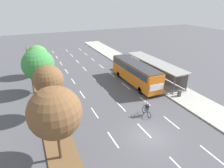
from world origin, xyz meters
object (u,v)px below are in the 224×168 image
at_px(cyclist, 147,109).
at_px(median_tree_nearest, 55,113).
at_px(bus, 135,71).
at_px(median_tree_third, 38,65).
at_px(median_tree_fourth, 38,56).
at_px(trash_bin, 179,93).
at_px(bus_shelter, 156,68).
at_px(median_tree_second, 49,80).

relative_size(cyclist, median_tree_nearest, 0.28).
bearing_deg(bus, median_tree_nearest, -140.47).
bearing_deg(median_tree_third, median_tree_nearest, -89.83).
xyz_separation_m(median_tree_fourth, trash_bin, (16.57, -16.22, -3.07)).
distance_m(median_tree_third, median_tree_fourth, 7.03).
height_order(bus_shelter, median_tree_nearest, median_tree_nearest).
distance_m(cyclist, trash_bin, 6.96).
height_order(median_tree_nearest, median_tree_third, median_tree_nearest).
xyz_separation_m(bus, trash_bin, (3.20, -6.57, -1.49)).
bearing_deg(cyclist, trash_bin, 17.24).
height_order(median_tree_nearest, median_tree_fourth, median_tree_nearest).
relative_size(bus_shelter, median_tree_fourth, 2.56).
height_order(median_tree_nearest, median_tree_second, median_tree_nearest).
bearing_deg(bus_shelter, trash_bin, -98.58).
relative_size(median_tree_second, trash_bin, 7.01).
xyz_separation_m(median_tree_third, trash_bin, (16.98, -9.22, -3.58)).
bearing_deg(trash_bin, median_tree_fourth, 135.61).
distance_m(cyclist, median_tree_third, 15.66).
xyz_separation_m(median_tree_third, median_tree_fourth, (0.41, 7.00, -0.51)).
bearing_deg(median_tree_fourth, bus, -35.83).
relative_size(median_tree_second, median_tree_fourth, 1.13).
height_order(bus, cyclist, bus).
xyz_separation_m(bus_shelter, median_tree_second, (-17.59, -4.93, 2.58)).
bearing_deg(median_tree_second, bus, 18.07).
height_order(bus_shelter, cyclist, bus_shelter).
xyz_separation_m(cyclist, trash_bin, (6.65, 2.06, -0.22)).
bearing_deg(bus_shelter, median_tree_second, -164.33).
distance_m(median_tree_second, median_tree_third, 7.02).
bearing_deg(median_tree_second, bus_shelter, 15.67).
distance_m(median_tree_nearest, median_tree_second, 7.01).
bearing_deg(cyclist, median_tree_second, 156.48).
xyz_separation_m(bus, median_tree_third, (-13.78, 2.66, 2.09)).
bearing_deg(trash_bin, median_tree_nearest, -164.28).
height_order(median_tree_second, trash_bin, median_tree_second).
distance_m(median_tree_nearest, trash_bin, 18.02).
height_order(bus_shelter, median_tree_fourth, median_tree_fourth).
xyz_separation_m(bus_shelter, cyclist, (-7.73, -9.22, -1.07)).
bearing_deg(median_tree_nearest, trash_bin, 15.72).
bearing_deg(trash_bin, median_tree_second, 172.31).
bearing_deg(median_tree_fourth, median_tree_nearest, -91.01).
relative_size(bus, trash_bin, 13.28).
height_order(bus, median_tree_fourth, median_tree_fourth).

